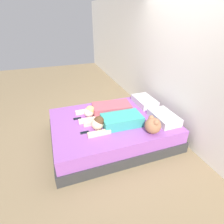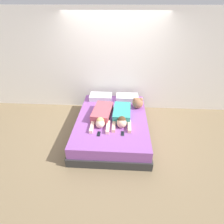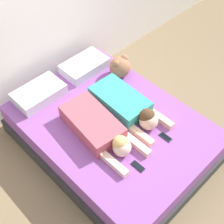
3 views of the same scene
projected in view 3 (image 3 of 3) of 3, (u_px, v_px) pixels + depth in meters
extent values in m
plane|color=#7F6B4C|center=(112.00, 144.00, 3.78)|extent=(12.00, 12.00, 0.00)
cube|color=white|center=(32.00, 7.00, 3.39)|extent=(12.00, 0.06, 2.60)
cube|color=#2D2D2D|center=(112.00, 139.00, 3.70)|extent=(1.63, 2.20, 0.19)
cube|color=#8C4C9E|center=(112.00, 128.00, 3.54)|extent=(1.57, 2.14, 0.24)
cube|color=silver|center=(39.00, 93.00, 3.65)|extent=(0.58, 0.36, 0.13)
cube|color=silver|center=(85.00, 66.00, 3.97)|extent=(0.58, 0.36, 0.13)
cube|color=#B24C59|center=(92.00, 123.00, 3.31)|extent=(0.46, 0.75, 0.18)
sphere|color=beige|center=(122.00, 147.00, 3.10)|extent=(0.19, 0.19, 0.19)
sphere|color=#D8B266|center=(120.00, 143.00, 3.08)|extent=(0.16, 0.16, 0.16)
cube|color=beige|center=(112.00, 162.00, 3.05)|extent=(0.07, 0.39, 0.07)
cube|color=beige|center=(135.00, 143.00, 3.21)|extent=(0.07, 0.39, 0.07)
cube|color=teal|center=(120.00, 101.00, 3.53)|extent=(0.41, 0.69, 0.18)
sphere|color=beige|center=(149.00, 121.00, 3.32)|extent=(0.21, 0.21, 0.21)
sphere|color=#4C331E|center=(147.00, 116.00, 3.30)|extent=(0.18, 0.18, 0.18)
cube|color=beige|center=(139.00, 134.00, 3.29)|extent=(0.07, 0.37, 0.07)
cube|color=beige|center=(159.00, 118.00, 3.44)|extent=(0.07, 0.37, 0.07)
cube|color=black|center=(138.00, 166.00, 3.06)|extent=(0.06, 0.14, 0.01)
cube|color=black|center=(138.00, 166.00, 3.06)|extent=(0.05, 0.12, 0.00)
cube|color=#2D2D33|center=(165.00, 137.00, 3.30)|extent=(0.06, 0.14, 0.01)
cube|color=black|center=(166.00, 137.00, 3.29)|extent=(0.05, 0.12, 0.00)
sphere|color=#996647|center=(120.00, 67.00, 3.86)|extent=(0.26, 0.26, 0.26)
sphere|color=#996647|center=(116.00, 64.00, 3.75)|extent=(0.09, 0.09, 0.09)
sphere|color=#996647|center=(124.00, 58.00, 3.82)|extent=(0.09, 0.09, 0.09)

